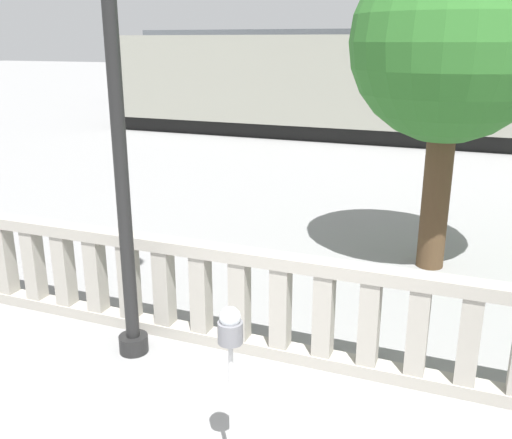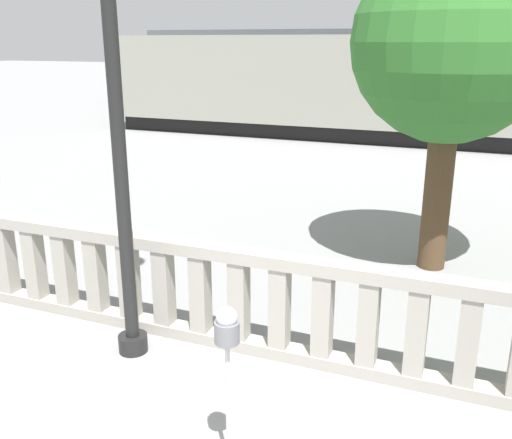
% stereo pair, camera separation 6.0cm
% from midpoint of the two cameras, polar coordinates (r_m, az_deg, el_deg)
% --- Properties ---
extents(balustrade, '(16.80, 0.24, 1.22)m').
position_cam_midpoint_polar(balustrade, '(6.25, 4.33, -9.07)').
color(balustrade, '#9E998E').
rests_on(balustrade, ground).
extents(lamppost, '(0.42, 0.42, 5.97)m').
position_cam_midpoint_polar(lamppost, '(5.95, -14.67, 18.86)').
color(lamppost, black).
rests_on(lamppost, ground).
extents(parking_meter, '(0.20, 0.20, 1.48)m').
position_cam_midpoint_polar(parking_meter, '(4.47, -2.97, -11.76)').
color(parking_meter, silver).
rests_on(parking_meter, ground).
extents(train_near, '(21.02, 3.20, 4.20)m').
position_cam_midpoint_polar(train_near, '(20.90, 13.65, 12.84)').
color(train_near, black).
rests_on(train_near, ground).
extents(train_far, '(20.85, 2.76, 4.56)m').
position_cam_midpoint_polar(train_far, '(30.61, 7.98, 14.80)').
color(train_far, black).
rests_on(train_far, ground).
extents(tree_left, '(2.84, 2.84, 4.80)m').
position_cam_midpoint_polar(tree_left, '(8.80, 18.70, 16.22)').
color(tree_left, '#4C3823').
rests_on(tree_left, ground).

